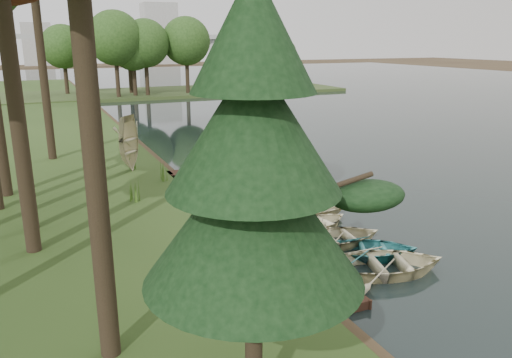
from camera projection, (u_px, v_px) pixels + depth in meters
name	position (u px, v px, depth m)	size (l,w,h in m)	color
ground	(270.00, 216.00, 20.98)	(300.00, 300.00, 0.00)	#3D2F1D
water	(451.00, 113.00, 50.42)	(130.00, 200.00, 0.05)	black
boardwalk	(235.00, 218.00, 20.31)	(1.60, 16.00, 0.30)	#341D14
peninsula	(163.00, 93.00, 67.99)	(50.00, 14.00, 0.45)	#32431D
far_trees	(136.00, 46.00, 65.00)	(45.60, 5.60, 8.80)	black
bridge	(111.00, 40.00, 129.30)	(95.90, 4.00, 8.60)	#A5A5A0
building_a	(160.00, 34.00, 153.36)	(10.00, 8.00, 18.00)	#A5A5A0
building_b	(37.00, 44.00, 144.68)	(8.00, 8.00, 12.00)	#A5A5A0
rowboat_0	(385.00, 262.00, 15.59)	(2.75, 3.85, 0.80)	beige
rowboat_1	(370.00, 248.00, 16.80)	(2.30, 3.23, 0.67)	teal
rowboat_2	(336.00, 235.00, 17.80)	(2.45, 3.43, 0.71)	beige
rowboat_3	(316.00, 221.00, 19.32)	(2.15, 3.01, 0.62)	beige
rowboat_4	(302.00, 208.00, 20.71)	(2.48, 3.47, 0.72)	beige
rowboat_5	(293.00, 202.00, 21.58)	(2.20, 3.08, 0.64)	beige
rowboat_6	(274.00, 193.00, 22.88)	(2.28, 3.19, 0.66)	beige
rowboat_7	(261.00, 185.00, 24.02)	(2.49, 3.49, 0.72)	beige
stored_rowboat	(131.00, 166.00, 26.81)	(2.18, 3.05, 0.63)	beige
pine_tree	(253.00, 165.00, 8.10)	(3.80, 3.80, 7.94)	black
reeds_0	(258.00, 247.00, 15.81)	(0.60, 0.60, 0.98)	#3F661E
reeds_1	(134.00, 191.00, 21.78)	(0.60, 0.60, 0.94)	#3F661E
reeds_2	(163.00, 170.00, 25.06)	(0.60, 0.60, 1.01)	#3F661E
reeds_3	(130.00, 160.00, 27.25)	(0.60, 0.60, 1.00)	#3F661E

